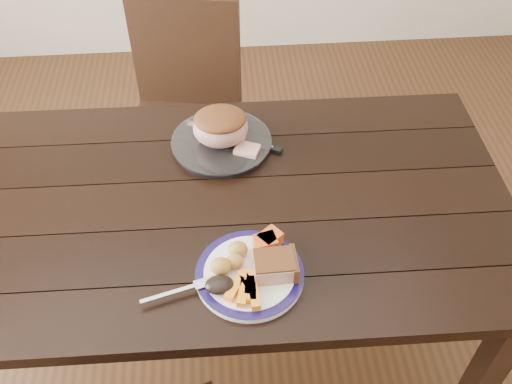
{
  "coord_description": "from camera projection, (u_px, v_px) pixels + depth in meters",
  "views": [
    {
      "loc": [
        -0.01,
        -1.09,
        1.91
      ],
      "look_at": [
        0.08,
        -0.02,
        0.8
      ],
      "focal_mm": 40.0,
      "sensor_mm": 36.0,
      "label": 1
    }
  ],
  "objects": [
    {
      "name": "dining_table",
      "position": [
        228.0,
        223.0,
        1.65
      ],
      "size": [
        1.61,
        0.92,
        0.75
      ],
      "rotation": [
        0.0,
        0.0,
        -0.01
      ],
      "color": "black",
      "rests_on": "ground"
    },
    {
      "name": "dinner_plate",
      "position": [
        250.0,
        274.0,
        1.4
      ],
      "size": [
        0.27,
        0.27,
        0.02
      ],
      "primitive_type": "cylinder",
      "color": "white",
      "rests_on": "dining_table"
    },
    {
      "name": "pork_slice",
      "position": [
        274.0,
        266.0,
        1.38
      ],
      "size": [
        0.1,
        0.08,
        0.05
      ],
      "primitive_type": "cube",
      "rotation": [
        0.0,
        0.0,
        0.03
      ],
      "color": "tan",
      "rests_on": "dinner_plate"
    },
    {
      "name": "chair_far",
      "position": [
        185.0,
        107.0,
        2.25
      ],
      "size": [
        0.49,
        0.5,
        0.93
      ],
      "rotation": [
        0.0,
        0.0,
        2.97
      ],
      "color": "black",
      "rests_on": "ground"
    },
    {
      "name": "serving_platter",
      "position": [
        222.0,
        143.0,
        1.74
      ],
      "size": [
        0.3,
        0.3,
        0.02
      ],
      "primitive_type": "cylinder",
      "color": "white",
      "rests_on": "dining_table"
    },
    {
      "name": "roasted_potatoes",
      "position": [
        230.0,
        259.0,
        1.4
      ],
      "size": [
        0.09,
        0.09,
        0.04
      ],
      "color": "gold",
      "rests_on": "dinner_plate"
    },
    {
      "name": "dark_mushroom",
      "position": [
        220.0,
        285.0,
        1.35
      ],
      "size": [
        0.07,
        0.05,
        0.03
      ],
      "primitive_type": "ellipsoid",
      "color": "black",
      "rests_on": "dinner_plate"
    },
    {
      "name": "roast_joint",
      "position": [
        221.0,
        128.0,
        1.7
      ],
      "size": [
        0.17,
        0.14,
        0.11
      ],
      "primitive_type": "ellipsoid",
      "color": "tan",
      "rests_on": "serving_platter"
    },
    {
      "name": "ground",
      "position": [
        234.0,
        338.0,
        2.13
      ],
      "size": [
        4.0,
        4.0,
        0.0
      ],
      "primitive_type": "plane",
      "color": "#472B16",
      "rests_on": "ground"
    },
    {
      "name": "plate_rim",
      "position": [
        250.0,
        272.0,
        1.4
      ],
      "size": [
        0.27,
        0.27,
        0.02
      ],
      "primitive_type": "torus",
      "color": "#130C3F",
      "rests_on": "dinner_plate"
    },
    {
      "name": "pumpkin_wedges",
      "position": [
        268.0,
        241.0,
        1.44
      ],
      "size": [
        0.08,
        0.08,
        0.04
      ],
      "color": "#F5551B",
      "rests_on": "dinner_plate"
    },
    {
      "name": "carving_knife",
      "position": [
        251.0,
        143.0,
        1.75
      ],
      "size": [
        0.29,
        0.17,
        0.01
      ],
      "rotation": [
        0.0,
        0.0,
        -0.5
      ],
      "color": "silver",
      "rests_on": "dining_table"
    },
    {
      "name": "carrot_batons",
      "position": [
        247.0,
        289.0,
        1.35
      ],
      "size": [
        0.09,
        0.11,
        0.02
      ],
      "color": "orange",
      "rests_on": "dinner_plate"
    },
    {
      "name": "fork",
      "position": [
        182.0,
        290.0,
        1.36
      ],
      "size": [
        0.18,
        0.07,
        0.0
      ],
      "rotation": [
        0.0,
        0.0,
        0.28
      ],
      "color": "silver",
      "rests_on": "dinner_plate"
    },
    {
      "name": "cut_slice",
      "position": [
        247.0,
        150.0,
        1.7
      ],
      "size": [
        0.09,
        0.08,
        0.02
      ],
      "primitive_type": "cube",
      "rotation": [
        0.0,
        0.0,
        -0.39
      ],
      "color": "tan",
      "rests_on": "serving_platter"
    }
  ]
}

